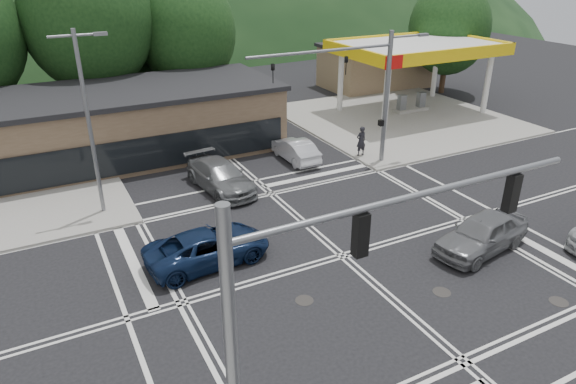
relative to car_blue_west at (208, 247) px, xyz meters
name	(u,v)px	position (x,y,z in m)	size (l,w,h in m)	color
ground	(342,256)	(5.31, -2.23, -0.74)	(120.00, 120.00, 0.00)	black
sidewalk_ne	(399,118)	(20.31, 12.77, -0.66)	(16.00, 16.00, 0.15)	gray
gas_station_canopy	(417,50)	(22.29, 13.76, 4.30)	(12.32, 8.34, 5.75)	silver
convenience_store	(376,67)	(25.31, 22.77, 1.16)	(10.00, 6.00, 3.80)	#846B4F
commercial_row	(86,130)	(-2.69, 14.77, 1.26)	(24.00, 8.00, 4.00)	brown
hill_north	(77,24)	(5.31, 87.77, -0.74)	(252.00, 126.00, 140.00)	black
tree_n_b	(88,19)	(-0.69, 21.77, 7.06)	(9.00, 9.00, 12.98)	#382619
tree_n_c	(186,32)	(6.31, 21.77, 5.75)	(7.60, 7.60, 10.87)	#382619
tree_n_e	(134,19)	(3.31, 25.77, 6.41)	(8.40, 8.40, 11.98)	#382619
tree_ne	(449,28)	(29.31, 17.77, 5.10)	(7.20, 7.20, 9.99)	#382619
streetlight_nw	(89,116)	(-3.13, 6.77, 4.31)	(2.50, 0.25, 9.00)	slate
signal_mast_ne	(370,84)	(12.25, 5.97, 4.34)	(11.65, 0.30, 8.00)	slate
signal_mast_sw	(310,308)	(-1.08, -10.43, 4.38)	(9.14, 0.28, 8.00)	slate
car_blue_west	(208,247)	(0.00, 0.00, 0.00)	(2.44, 5.30, 1.47)	#0D1C3C
car_grey_center	(482,233)	(10.96, -4.60, 0.10)	(1.98, 4.93, 1.68)	slate
car_queue_a	(295,150)	(8.85, 8.77, -0.03)	(1.49, 4.28, 1.41)	silver
car_queue_b	(232,136)	(6.31, 13.09, -0.06)	(1.59, 3.95, 1.34)	white
car_northbound	(220,176)	(3.09, 6.77, 0.05)	(2.21, 5.43, 1.58)	slate
pedestrian	(361,141)	(12.81, 7.27, 0.37)	(0.70, 0.46, 1.92)	black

